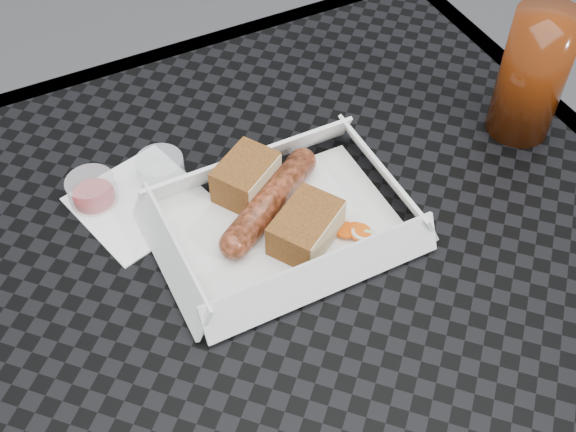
% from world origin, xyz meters
% --- Properties ---
extents(patio_table, '(0.80, 0.80, 0.74)m').
position_xyz_m(patio_table, '(0.00, 0.00, 0.67)').
color(patio_table, black).
rests_on(patio_table, ground).
extents(food_tray, '(0.22, 0.15, 0.00)m').
position_xyz_m(food_tray, '(0.02, 0.06, 0.75)').
color(food_tray, white).
rests_on(food_tray, patio_table).
extents(bratwurst, '(0.14, 0.10, 0.03)m').
position_xyz_m(bratwurst, '(0.01, 0.09, 0.76)').
color(bratwurst, brown).
rests_on(bratwurst, food_tray).
extents(bread_near, '(0.08, 0.07, 0.04)m').
position_xyz_m(bread_near, '(0.01, 0.12, 0.77)').
color(bread_near, brown).
rests_on(bread_near, food_tray).
extents(bread_far, '(0.09, 0.08, 0.04)m').
position_xyz_m(bread_far, '(0.03, 0.04, 0.77)').
color(bread_far, brown).
rests_on(bread_far, food_tray).
extents(veg_garnish, '(0.03, 0.03, 0.00)m').
position_xyz_m(veg_garnish, '(0.08, 0.02, 0.75)').
color(veg_garnish, '#E14E09').
rests_on(veg_garnish, food_tray).
extents(napkin, '(0.15, 0.15, 0.00)m').
position_xyz_m(napkin, '(-0.10, 0.16, 0.75)').
color(napkin, white).
rests_on(napkin, patio_table).
extents(condiment_cup_sauce, '(0.05, 0.05, 0.03)m').
position_xyz_m(condiment_cup_sauce, '(-0.14, 0.18, 0.76)').
color(condiment_cup_sauce, '#980B0C').
rests_on(condiment_cup_sauce, patio_table).
extents(condiment_cup_empty, '(0.05, 0.05, 0.03)m').
position_xyz_m(condiment_cup_empty, '(-0.07, 0.18, 0.76)').
color(condiment_cup_empty, silver).
rests_on(condiment_cup_empty, patio_table).
extents(drink_glass, '(0.07, 0.07, 0.15)m').
position_xyz_m(drink_glass, '(0.32, 0.08, 0.82)').
color(drink_glass, '#4E1B06').
rests_on(drink_glass, patio_table).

